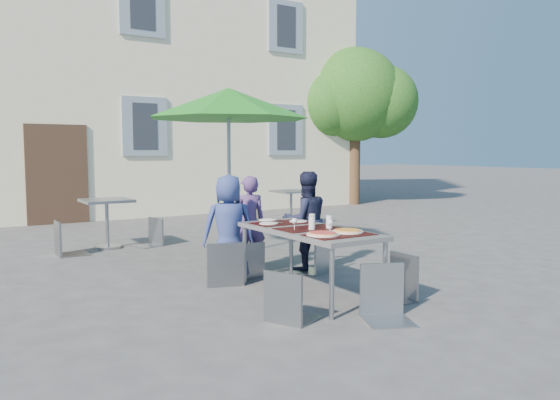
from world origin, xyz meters
TOP-DOWN VIEW (x-y plane):
  - ground at (0.00, 0.00)m, footprint 90.00×90.00m
  - building at (-0.00, 11.50)m, footprint 13.60×8.20m
  - tree at (6.55, 7.54)m, footprint 3.60×3.00m
  - dining_table at (-0.79, -0.42)m, footprint 0.80×1.85m
  - pizza_near_left at (-0.96, -0.91)m, footprint 0.34×0.34m
  - pizza_near_right at (-0.62, -0.90)m, footprint 0.33×0.33m
  - glassware at (-0.73, -0.49)m, footprint 0.46×0.47m
  - place_settings at (-0.78, 0.22)m, footprint 0.67×0.53m
  - child_0 at (-1.21, 0.70)m, footprint 0.75×0.62m
  - child_1 at (-0.72, 1.08)m, footprint 0.52×0.41m
  - child_2 at (-0.06, 0.67)m, footprint 0.72×0.52m
  - chair_0 at (-1.38, 0.50)m, footprint 0.56×0.56m
  - chair_1 at (-0.94, 0.70)m, footprint 0.44×0.44m
  - chair_2 at (-0.05, 0.43)m, footprint 0.53×0.54m
  - chair_3 at (-1.51, -1.12)m, footprint 0.55×0.55m
  - chair_4 at (-0.09, -1.10)m, footprint 0.43×0.43m
  - chair_5 at (-0.67, -1.52)m, footprint 0.58×0.58m
  - patio_umbrella at (-0.48, 2.12)m, footprint 2.46×2.46m
  - cafe_table_0 at (-1.90, 3.78)m, footprint 0.76×0.76m
  - bg_chair_l_0 at (-2.62, 3.49)m, footprint 0.46×0.45m
  - bg_chair_r_0 at (-1.21, 3.63)m, footprint 0.49×0.49m
  - cafe_table_1 at (2.24, 4.52)m, footprint 0.71×0.71m
  - bg_chair_l_1 at (1.30, 4.38)m, footprint 0.50×0.50m
  - bg_chair_r_1 at (2.48, 4.33)m, footprint 0.49×0.49m

SIDE VIEW (x-z plane):
  - ground at x=0.00m, z-range 0.00..0.00m
  - chair_1 at x=-0.94m, z-range 0.07..0.93m
  - bg_chair_r_0 at x=-1.21m, z-range 0.07..0.97m
  - cafe_table_1 at x=2.24m, z-range 0.15..0.91m
  - chair_2 at x=-0.05m, z-range 0.08..1.00m
  - chair_3 at x=-1.51m, z-range 0.08..1.01m
  - chair_4 at x=-0.09m, z-range 0.08..1.03m
  - bg_chair_l_1 at x=1.30m, z-range 0.09..1.07m
  - chair_5 at x=-0.67m, z-range 0.09..1.07m
  - cafe_table_0 at x=-1.90m, z-range 0.18..1.00m
  - chair_0 at x=-1.38m, z-range 0.09..1.09m
  - bg_chair_l_0 at x=-2.62m, z-range 0.09..1.11m
  - bg_chair_r_1 at x=2.48m, z-range 0.09..1.11m
  - child_1 at x=-0.72m, z-range 0.00..1.28m
  - child_0 at x=-1.21m, z-range 0.00..1.32m
  - child_2 at x=-0.06m, z-range 0.00..1.34m
  - dining_table at x=-0.79m, z-range 0.32..1.07m
  - place_settings at x=-0.78m, z-range 0.76..0.77m
  - pizza_near_right at x=-0.62m, z-range 0.75..0.78m
  - pizza_near_left at x=-0.96m, z-range 0.75..0.78m
  - glassware at x=-0.73m, z-range 0.75..0.90m
  - patio_umbrella at x=-0.48m, z-range 1.02..3.58m
  - tree at x=6.55m, z-range 0.90..5.60m
  - building at x=0.00m, z-range -0.70..10.40m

